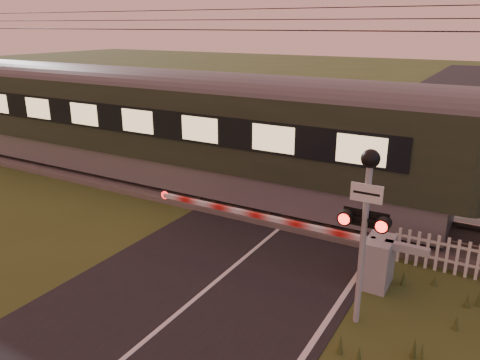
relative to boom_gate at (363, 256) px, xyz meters
The scene contains 7 objects.
ground 4.37m from the boom_gate, 131.89° to the right, with size 160.00×160.00×0.00m, color #37451A.
road 4.53m from the boom_gate, 129.74° to the right, with size 6.00×140.00×0.03m.
track_bed 4.41m from the boom_gate, 131.35° to the left, with size 140.00×3.40×0.39m.
overhead_wires 6.70m from the boom_gate, 131.35° to the left, with size 120.00×0.62×0.62m.
boom_gate is the anchor object (origin of this frame).
crossing_signal 2.44m from the boom_gate, 77.47° to the right, with size 0.91×0.36×3.57m.
picket_fence 2.50m from the boom_gate, 33.67° to the left, with size 3.34×0.08×0.91m.
Camera 1 is at (5.23, -6.49, 5.67)m, focal length 35.00 mm.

